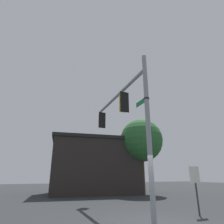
# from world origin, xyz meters

# --- Properties ---
(signal_pole) EXTENTS (0.21, 0.21, 7.23)m
(signal_pole) POSITION_xyz_m (0.00, 0.00, 3.61)
(signal_pole) COLOR gray
(signal_pole) RESTS_ON ground
(mast_arm) EXTENTS (0.48, 6.87, 0.18)m
(mast_arm) POSITION_xyz_m (0.15, 3.43, 6.49)
(mast_arm) COLOR gray
(traffic_light_nearest_pole) EXTENTS (0.54, 0.49, 1.31)m
(traffic_light_nearest_pole) POSITION_xyz_m (0.11, 2.51, 5.70)
(traffic_light_nearest_pole) COLOR black
(traffic_light_mid_inner) EXTENTS (0.54, 0.49, 1.31)m
(traffic_light_mid_inner) POSITION_xyz_m (0.29, 6.53, 5.70)
(traffic_light_mid_inner) COLOR black
(street_name_sign) EXTENTS (0.25, 1.07, 0.22)m
(street_name_sign) POSITION_xyz_m (0.01, 0.29, 5.00)
(street_name_sign) COLOR #147238
(storefront_building) EXTENTS (9.36, 7.17, 5.36)m
(storefront_building) POSITION_xyz_m (1.87, 12.50, 2.69)
(storefront_building) COLOR #282321
(storefront_building) RESTS_ON ground
(tree_by_storefront) EXTENTS (4.27, 4.27, 7.25)m
(tree_by_storefront) POSITION_xyz_m (5.90, 9.81, 5.10)
(tree_by_storefront) COLOR #4C3823
(tree_by_storefront) RESTS_ON ground
(historical_marker) EXTENTS (0.60, 0.08, 2.13)m
(historical_marker) POSITION_xyz_m (2.84, 0.54, 1.40)
(historical_marker) COLOR #333333
(historical_marker) RESTS_ON ground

